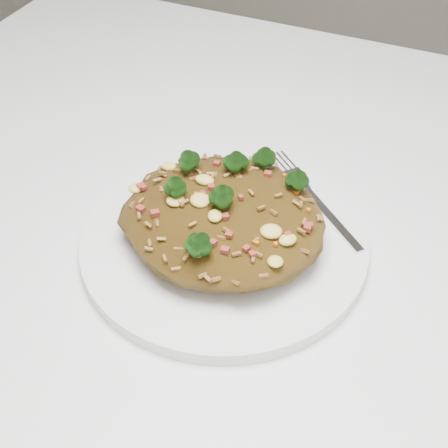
{
  "coord_description": "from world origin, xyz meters",
  "views": [
    {
      "loc": [
        0.06,
        -0.44,
        1.17
      ],
      "look_at": [
        -0.11,
        -0.06,
        0.78
      ],
      "focal_mm": 50.0,
      "sensor_mm": 36.0,
      "label": 1
    }
  ],
  "objects": [
    {
      "name": "dining_table",
      "position": [
        0.0,
        0.0,
        0.66
      ],
      "size": [
        1.2,
        0.8,
        0.75
      ],
      "color": "white",
      "rests_on": "ground"
    },
    {
      "name": "plate",
      "position": [
        -0.11,
        -0.06,
        0.76
      ],
      "size": [
        0.27,
        0.27,
        0.01
      ],
      "primitive_type": "cylinder",
      "color": "white",
      "rests_on": "dining_table"
    },
    {
      "name": "fork",
      "position": [
        -0.04,
        0.02,
        0.77
      ],
      "size": [
        0.13,
        0.12,
        0.0
      ],
      "rotation": [
        0.0,
        0.0,
        -0.72
      ],
      "color": "silver",
      "rests_on": "plate"
    },
    {
      "name": "fried_rice",
      "position": [
        -0.11,
        -0.06,
        0.79
      ],
      "size": [
        0.19,
        0.17,
        0.07
      ],
      "color": "brown",
      "rests_on": "plate"
    }
  ]
}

